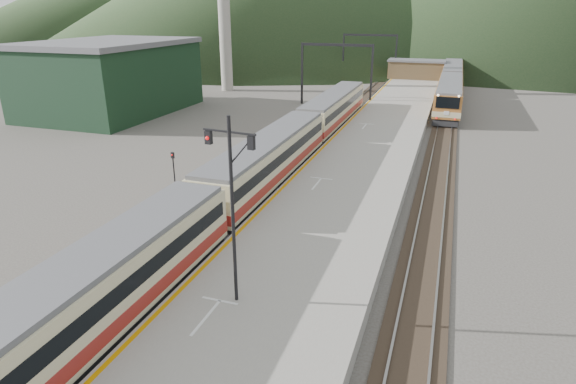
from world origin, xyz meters
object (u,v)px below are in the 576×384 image
(main_train, at_px, (269,162))
(signal_mast, at_px, (232,195))
(worker, at_px, (8,332))
(second_train, at_px, (451,84))

(main_train, distance_m, signal_mast, 16.41)
(signal_mast, distance_m, worker, 9.79)
(worker, bearing_deg, second_train, -72.32)
(second_train, distance_m, worker, 64.62)
(second_train, xyz_separation_m, worker, (-14.34, -63.00, -1.11))
(second_train, xyz_separation_m, signal_mast, (-7.09, -58.40, 3.61))
(main_train, xyz_separation_m, signal_mast, (4.41, -15.37, 3.69))
(main_train, height_order, worker, main_train)
(worker, bearing_deg, signal_mast, -117.14)
(second_train, distance_m, signal_mast, 58.94)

